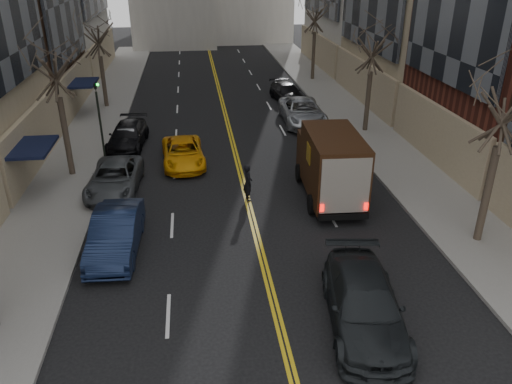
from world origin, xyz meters
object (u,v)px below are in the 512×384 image
(taxi, at_px, (183,153))
(observer_sedan, at_px, (364,304))
(pedestrian, at_px, (248,183))
(ups_truck, at_px, (330,165))

(taxi, bearing_deg, observer_sedan, -72.22)
(pedestrian, bearing_deg, ups_truck, -99.56)
(observer_sedan, distance_m, taxi, 15.23)
(taxi, relative_size, pedestrian, 2.67)
(ups_truck, distance_m, observer_sedan, 9.18)
(ups_truck, height_order, taxi, ups_truck)
(observer_sedan, bearing_deg, ups_truck, 89.76)
(ups_truck, relative_size, taxi, 1.29)
(ups_truck, xyz_separation_m, taxi, (-6.89, 5.11, -1.00))
(ups_truck, bearing_deg, observer_sedan, -95.36)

